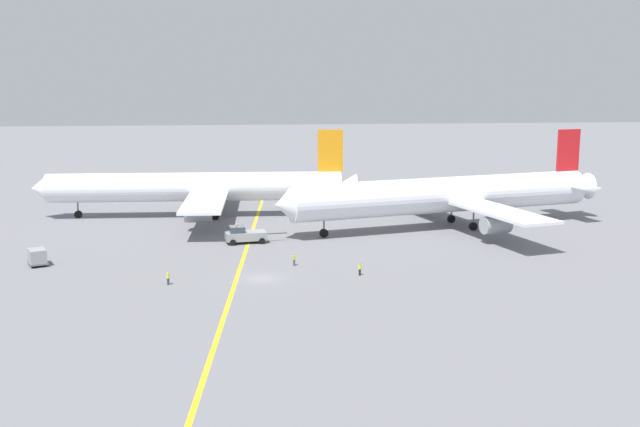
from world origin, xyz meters
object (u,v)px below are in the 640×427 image
object	(u,v)px
gse_container_dolly_flat	(37,257)
ground_crew_ramp_agent_by_cones	(168,278)
pushback_tug	(245,235)
ground_crew_wing_walker_right	(360,269)
airliner_being_pushed	(446,195)
airliner_at_gate_left	(199,187)
ground_crew_marshaller_foreground	(294,259)

from	to	relation	value
gse_container_dolly_flat	ground_crew_ramp_agent_by_cones	distance (m)	20.84
pushback_tug	gse_container_dolly_flat	xyz separation A→B (m)	(-26.79, -10.52, -0.03)
pushback_tug	ground_crew_wing_walker_right	world-z (taller)	pushback_tug
airliner_being_pushed	airliner_at_gate_left	bearing A→B (deg)	160.22
gse_container_dolly_flat	ground_crew_ramp_agent_by_cones	world-z (taller)	gse_container_dolly_flat
gse_container_dolly_flat	pushback_tug	bearing A→B (deg)	21.44
airliner_being_pushed	ground_crew_wing_walker_right	xyz separation A→B (m)	(-18.56, -27.66, -4.50)
airliner_at_gate_left	ground_crew_wing_walker_right	size ratio (longest dim) A/B	35.22
ground_crew_ramp_agent_by_cones	ground_crew_wing_walker_right	bearing A→B (deg)	4.08
pushback_tug	ground_crew_ramp_agent_by_cones	xyz separation A→B (m)	(-9.18, -21.65, -0.40)
airliner_being_pushed	ground_crew_marshaller_foreground	xyz separation A→B (m)	(-26.22, -21.95, -4.49)
gse_container_dolly_flat	ground_crew_wing_walker_right	bearing A→B (deg)	-13.13
gse_container_dolly_flat	ground_crew_ramp_agent_by_cones	xyz separation A→B (m)	(17.62, -11.13, -0.37)
ground_crew_wing_walker_right	airliner_being_pushed	bearing A→B (deg)	56.14
pushback_tug	ground_crew_marshaller_foreground	xyz separation A→B (m)	(6.21, -14.30, -0.38)
airliner_being_pushed	pushback_tug	bearing A→B (deg)	-166.72
airliner_being_pushed	ground_crew_marshaller_foreground	world-z (taller)	airliner_being_pushed
airliner_at_gate_left	ground_crew_wing_walker_right	world-z (taller)	airliner_at_gate_left
pushback_tug	airliner_being_pushed	bearing A→B (deg)	13.28
airliner_being_pushed	gse_container_dolly_flat	world-z (taller)	airliner_being_pushed
airliner_being_pushed	ground_crew_wing_walker_right	world-z (taller)	airliner_being_pushed
airliner_at_gate_left	ground_crew_ramp_agent_by_cones	size ratio (longest dim) A/B	36.10
airliner_at_gate_left	pushback_tug	xyz separation A→B (m)	(7.60, -22.05, -3.93)
gse_container_dolly_flat	ground_crew_wing_walker_right	world-z (taller)	gse_container_dolly_flat
airliner_at_gate_left	ground_crew_ramp_agent_by_cones	distance (m)	43.94
airliner_at_gate_left	ground_crew_ramp_agent_by_cones	world-z (taller)	airliner_at_gate_left
pushback_tug	ground_crew_marshaller_foreground	world-z (taller)	pushback_tug
gse_container_dolly_flat	ground_crew_marshaller_foreground	bearing A→B (deg)	-6.53
ground_crew_marshaller_foreground	ground_crew_ramp_agent_by_cones	world-z (taller)	ground_crew_marshaller_foreground
airliner_at_gate_left	pushback_tug	distance (m)	23.65
airliner_at_gate_left	airliner_being_pushed	xyz separation A→B (m)	(40.03, -14.39, 0.19)
airliner_being_pushed	gse_container_dolly_flat	size ratio (longest dim) A/B	14.78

